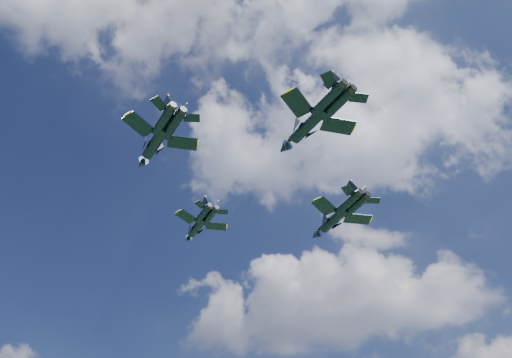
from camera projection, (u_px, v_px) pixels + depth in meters
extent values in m
cylinder|color=black|center=(198.00, 226.00, 98.65)|extent=(6.98, 6.58, 1.60)
cone|color=black|center=(187.00, 239.00, 101.99)|extent=(2.72, 2.67, 1.51)
ellipsoid|color=brown|center=(192.00, 232.00, 100.88)|extent=(2.46, 2.36, 0.73)
cube|color=black|center=(186.00, 217.00, 96.36)|extent=(3.59, 4.64, 0.16)
cube|color=black|center=(216.00, 226.00, 98.63)|extent=(4.68, 3.85, 0.16)
cube|color=black|center=(200.00, 204.00, 93.62)|extent=(1.82, 2.40, 0.12)
cube|color=black|center=(222.00, 212.00, 95.26)|extent=(2.46, 1.97, 0.12)
cube|color=black|center=(206.00, 204.00, 95.39)|extent=(2.35, 1.57, 2.67)
cube|color=black|center=(215.00, 207.00, 96.08)|extent=(1.61, 2.22, 2.67)
cylinder|color=black|center=(156.00, 142.00, 81.38)|extent=(8.55, 7.50, 1.90)
cone|color=black|center=(141.00, 164.00, 85.23)|extent=(3.26, 3.13, 1.80)
ellipsoid|color=brown|center=(148.00, 152.00, 83.96)|extent=(2.99, 2.72, 0.87)
cube|color=black|center=(139.00, 124.00, 78.57)|extent=(4.07, 5.46, 0.19)
cube|color=black|center=(182.00, 143.00, 81.52)|extent=(5.58, 4.74, 0.19)
cube|color=black|center=(159.00, 103.00, 75.46)|extent=(2.05, 2.80, 0.15)
cube|color=black|center=(192.00, 118.00, 77.59)|extent=(2.95, 2.44, 0.15)
cube|color=black|center=(168.00, 105.00, 77.60)|extent=(2.86, 1.85, 3.18)
cube|color=black|center=(181.00, 111.00, 78.50)|extent=(2.04, 2.55, 3.18)
cylinder|color=black|center=(334.00, 219.00, 96.41)|extent=(8.75, 8.02, 1.98)
cone|color=black|center=(315.00, 236.00, 100.50)|extent=(3.38, 3.29, 1.87)
ellipsoid|color=brown|center=(323.00, 226.00, 99.15)|extent=(3.08, 2.88, 0.90)
cube|color=black|center=(324.00, 206.00, 93.54)|extent=(4.37, 5.72, 0.20)
cube|color=black|center=(358.00, 219.00, 96.45)|extent=(5.80, 4.83, 0.20)
cube|color=black|center=(348.00, 190.00, 90.20)|extent=(2.21, 2.95, 0.15)
cube|color=black|center=(373.00, 200.00, 92.31)|extent=(3.05, 2.48, 0.15)
cube|color=black|center=(351.00, 190.00, 92.41)|extent=(2.93, 1.94, 3.31)
cube|color=black|center=(362.00, 194.00, 93.30)|extent=(2.04, 2.72, 3.31)
cylinder|color=black|center=(309.00, 124.00, 77.99)|extent=(9.32, 7.68, 2.02)
cone|color=black|center=(284.00, 149.00, 81.97)|extent=(3.49, 3.28, 1.91)
ellipsoid|color=brown|center=(294.00, 136.00, 80.67)|extent=(3.24, 2.81, 0.92)
cube|color=black|center=(297.00, 103.00, 74.92)|extent=(4.15, 5.75, 0.20)
cube|color=black|center=(338.00, 126.00, 78.30)|extent=(5.94, 5.18, 0.20)
cube|color=black|center=(329.00, 80.00, 71.75)|extent=(2.08, 2.93, 0.16)
cube|color=black|center=(359.00, 98.00, 74.19)|extent=(3.16, 2.68, 0.16)
cube|color=black|center=(332.00, 83.00, 74.06)|extent=(3.11, 1.96, 3.39)
cube|color=black|center=(345.00, 90.00, 75.09)|extent=(2.28, 2.62, 3.39)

